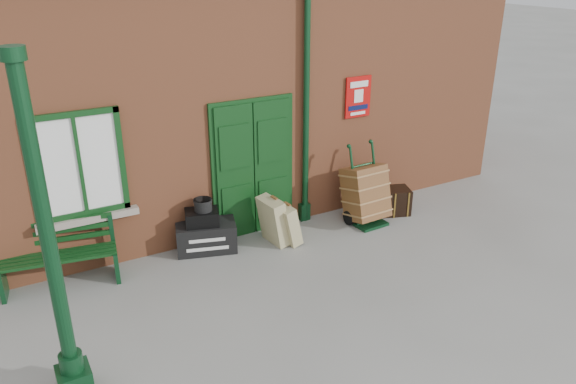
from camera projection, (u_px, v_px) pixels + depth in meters
ground at (316, 265)px, 8.38m from camera, size 80.00×80.00×0.00m
station_building at (219, 79)px, 10.34m from camera, size 10.30×4.30×4.36m
canopy_column at (55, 278)px, 5.42m from camera, size 0.34×0.34×3.61m
bench at (58, 253)px, 7.75m from camera, size 1.59×0.72×0.95m
houdini_trunk at (206, 237)px, 8.74m from camera, size 1.02×0.75×0.46m
strongbox at (202, 217)px, 8.58m from camera, size 0.59×0.50×0.23m
hatbox at (203, 205)px, 8.52m from camera, size 0.34×0.34×0.18m
suitcase_back at (273, 221)px, 8.89m from camera, size 0.40×0.57×0.78m
suitcase_front at (286, 224)px, 8.91m from camera, size 0.38×0.52×0.67m
porter_trolley at (366, 194)px, 9.54m from camera, size 0.69×0.74×1.36m
dark_trunk at (391, 201)px, 9.98m from camera, size 0.75×0.61×0.46m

